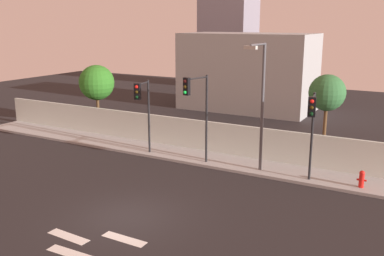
# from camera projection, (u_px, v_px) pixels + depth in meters

# --- Properties ---
(ground_plane) EXTENTS (80.00, 80.00, 0.00)m
(ground_plane) POSITION_uv_depth(u_px,v_px,m) (127.00, 217.00, 17.70)
(ground_plane) COLOR black
(sidewalk) EXTENTS (36.00, 2.40, 0.15)m
(sidewalk) POSITION_uv_depth(u_px,v_px,m) (217.00, 161.00, 24.63)
(sidewalk) COLOR #9F9F9F
(sidewalk) RESTS_ON ground
(perimeter_wall) EXTENTS (36.00, 0.18, 1.80)m
(perimeter_wall) POSITION_uv_depth(u_px,v_px,m) (227.00, 139.00, 25.49)
(perimeter_wall) COLOR silver
(perimeter_wall) RESTS_ON sidewalk
(traffic_light_left) EXTENTS (0.48, 1.57, 4.31)m
(traffic_light_left) POSITION_uv_depth(u_px,v_px,m) (312.00, 119.00, 20.07)
(traffic_light_left) COLOR black
(traffic_light_left) RESTS_ON sidewalk
(traffic_light_center) EXTENTS (0.55, 1.71, 4.30)m
(traffic_light_center) POSITION_uv_depth(u_px,v_px,m) (143.00, 102.00, 24.51)
(traffic_light_center) COLOR black
(traffic_light_center) RESTS_ON sidewalk
(traffic_light_right) EXTENTS (0.62, 1.75, 4.80)m
(traffic_light_right) POSITION_uv_depth(u_px,v_px,m) (196.00, 101.00, 22.81)
(traffic_light_right) COLOR black
(traffic_light_right) RESTS_ON sidewalk
(street_lamp_curbside) EXTENTS (0.61, 1.85, 6.53)m
(street_lamp_curbside) POSITION_uv_depth(u_px,v_px,m) (261.00, 97.00, 21.81)
(street_lamp_curbside) COLOR #4C4C51
(street_lamp_curbside) RESTS_ON sidewalk
(fire_hydrant) EXTENTS (0.44, 0.26, 0.82)m
(fire_hydrant) POSITION_uv_depth(u_px,v_px,m) (362.00, 178.00, 20.37)
(fire_hydrant) COLOR red
(fire_hydrant) RESTS_ON sidewalk
(roadside_tree_leftmost) EXTENTS (2.52, 2.52, 4.70)m
(roadside_tree_leftmost) POSITION_uv_depth(u_px,v_px,m) (97.00, 83.00, 31.40)
(roadside_tree_leftmost) COLOR brown
(roadside_tree_leftmost) RESTS_ON ground
(roadside_tree_midleft) EXTENTS (1.97, 1.97, 4.95)m
(roadside_tree_midleft) POSITION_uv_depth(u_px,v_px,m) (327.00, 93.00, 23.57)
(roadside_tree_midleft) COLOR brown
(roadside_tree_midleft) RESTS_ON ground
(low_building_distant) EXTENTS (11.43, 6.00, 6.72)m
(low_building_distant) POSITION_uv_depth(u_px,v_px,m) (248.00, 72.00, 38.94)
(low_building_distant) COLOR #9D9D9D
(low_building_distant) RESTS_ON ground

